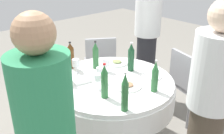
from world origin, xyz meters
TOP-DOWN VIEW (x-y plane):
  - dining_table at (0.00, 0.00)m, footprint 1.24×1.24m
  - bottle_green_outer at (0.41, 0.14)m, footprint 0.06×0.06m
  - bottle_green_mid at (-0.33, 0.06)m, footprint 0.06×0.06m
  - bottle_amber_near at (-0.29, -0.36)m, footprint 0.06×0.06m
  - bottle_dark_green_front at (-0.04, 0.30)m, footprint 0.07×0.07m
  - bottle_green_rear at (0.46, -0.27)m, footprint 0.06×0.06m
  - bottle_brown_inner at (-0.51, -0.13)m, footprint 0.07×0.07m
  - bottle_green_west at (0.20, -0.26)m, footprint 0.06×0.06m
  - wine_glass_front at (-0.06, -0.11)m, footprint 0.06×0.06m
  - wine_glass_rear at (0.05, -0.22)m, footprint 0.06×0.06m
  - wine_glass_inner at (-0.19, 0.09)m, footprint 0.07×0.07m
  - wine_glass_west at (-0.36, -0.17)m, footprint 0.07×0.07m
  - plate_far at (0.20, 0.02)m, footprint 0.26×0.26m
  - plate_right at (-0.27, 0.31)m, footprint 0.24×0.24m
  - plate_left at (0.21, 0.34)m, footprint 0.20×0.20m
  - spoon_mid at (0.08, -0.37)m, footprint 0.16×0.11m
  - folded_napkin at (-0.19, -0.24)m, footprint 0.20×0.20m
  - person_mid at (-0.47, 1.05)m, footprint 0.34×0.34m
  - person_near at (0.95, 0.12)m, footprint 0.34×0.34m
  - chair_inner at (0.28, 0.93)m, footprint 0.50×0.50m
  - chair_west at (-0.86, 0.55)m, footprint 0.55×0.55m

SIDE VIEW (x-z plane):
  - chair_inner at x=0.28m, z-range 0.08..0.95m
  - chair_west at x=-0.86m, z-range 0.08..0.95m
  - dining_table at x=0.00m, z-range 0.22..0.96m
  - spoon_mid at x=0.08m, z-range 0.74..0.74m
  - plate_left at x=0.21m, z-range 0.74..0.76m
  - plate_far at x=0.20m, z-range 0.73..0.77m
  - plate_right at x=-0.27m, z-range 0.73..0.77m
  - folded_napkin at x=-0.19m, z-range 0.74..0.76m
  - wine_glass_inner at x=-0.19m, z-range 0.77..0.91m
  - wine_glass_front at x=-0.06m, z-range 0.77..0.92m
  - wine_glass_rear at x=0.05m, z-range 0.77..0.92m
  - wine_glass_west at x=-0.36m, z-range 0.77..0.93m
  - person_mid at x=-0.47m, z-range 0.04..1.66m
  - person_near at x=0.95m, z-range 0.04..1.67m
  - bottle_brown_inner at x=-0.51m, z-range 0.73..1.02m
  - bottle_green_outer at x=0.41m, z-range 0.73..1.03m
  - bottle_green_mid at x=-0.33m, z-range 0.73..1.03m
  - bottle_dark_green_front at x=-0.04m, z-range 0.73..1.04m
  - bottle_amber_near at x=-0.29m, z-range 0.73..1.04m
  - bottle_green_west at x=0.20m, z-range 0.73..1.05m
  - bottle_green_rear at x=0.46m, z-range 0.73..1.06m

